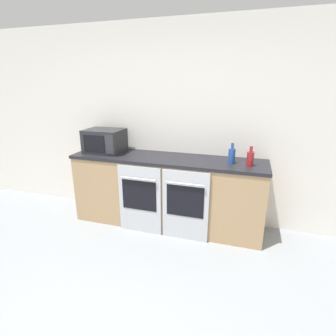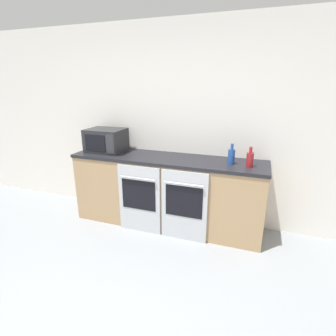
# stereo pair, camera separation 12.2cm
# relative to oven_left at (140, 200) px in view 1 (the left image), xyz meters

# --- Properties ---
(wall_back) EXTENTS (10.00, 0.06, 2.60)m
(wall_back) POSITION_rel_oven_left_xyz_m (0.26, 0.63, 0.85)
(wall_back) COLOR silver
(wall_back) RESTS_ON ground_plane
(counter_back) EXTENTS (2.50, 0.60, 0.94)m
(counter_back) POSITION_rel_oven_left_xyz_m (0.26, 0.31, 0.02)
(counter_back) COLOR tan
(counter_back) RESTS_ON ground_plane
(oven_left) EXTENTS (0.56, 0.06, 0.88)m
(oven_left) POSITION_rel_oven_left_xyz_m (0.00, 0.00, 0.00)
(oven_left) COLOR #B7BABF
(oven_left) RESTS_ON ground_plane
(oven_right) EXTENTS (0.56, 0.06, 0.88)m
(oven_right) POSITION_rel_oven_left_xyz_m (0.59, 0.00, 0.00)
(oven_right) COLOR #B7BABF
(oven_right) RESTS_ON ground_plane
(microwave) EXTENTS (0.50, 0.40, 0.31)m
(microwave) POSITION_rel_oven_left_xyz_m (-0.63, 0.32, 0.65)
(microwave) COLOR #232326
(microwave) RESTS_ON counter_back
(bottle_red) EXTENTS (0.08, 0.08, 0.23)m
(bottle_red) POSITION_rel_oven_left_xyz_m (1.27, 0.24, 0.58)
(bottle_red) COLOR maroon
(bottle_red) RESTS_ON counter_back
(bottle_blue) EXTENTS (0.08, 0.08, 0.24)m
(bottle_blue) POSITION_rel_oven_left_xyz_m (1.06, 0.28, 0.58)
(bottle_blue) COLOR #234793
(bottle_blue) RESTS_ON counter_back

